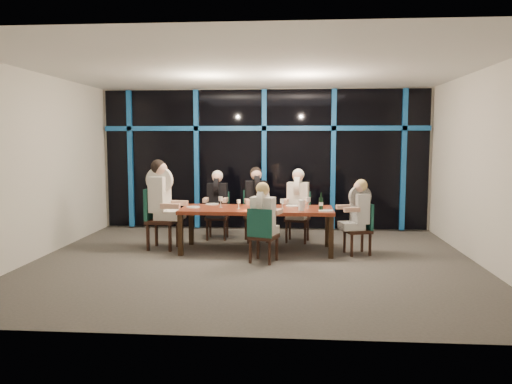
% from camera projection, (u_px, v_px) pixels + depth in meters
% --- Properties ---
extents(room, '(7.04, 7.00, 3.02)m').
position_uv_depth(room, '(253.00, 133.00, 7.64)').
color(room, '#55514B').
rests_on(room, ground).
extents(window_wall, '(6.86, 0.43, 2.94)m').
position_uv_depth(window_wall, '(265.00, 157.00, 10.60)').
color(window_wall, black).
rests_on(window_wall, ground).
extents(dining_table, '(2.60, 1.00, 0.75)m').
position_uv_depth(dining_table, '(257.00, 212.00, 8.58)').
color(dining_table, maroon).
rests_on(dining_table, ground).
extents(chair_far_left, '(0.43, 0.43, 0.91)m').
position_uv_depth(chair_far_left, '(218.00, 213.00, 9.71)').
color(chair_far_left, black).
rests_on(chair_far_left, ground).
extents(chair_far_mid, '(0.54, 0.54, 0.96)m').
position_uv_depth(chair_far_mid, '(256.00, 213.00, 9.51)').
color(chair_far_mid, black).
rests_on(chair_far_mid, ground).
extents(chair_far_right, '(0.50, 0.50, 0.94)m').
position_uv_depth(chair_far_right, '(298.00, 214.00, 9.45)').
color(chair_far_right, black).
rests_on(chair_far_right, ground).
extents(chair_end_left, '(0.55, 0.55, 1.08)m').
position_uv_depth(chair_end_left, '(157.00, 215.00, 8.78)').
color(chair_end_left, black).
rests_on(chair_end_left, ground).
extents(chair_end_right, '(0.49, 0.49, 0.86)m').
position_uv_depth(chair_end_right, '(362.00, 226.00, 8.37)').
color(chair_end_right, black).
rests_on(chair_end_right, ground).
extents(chair_near_mid, '(0.51, 0.51, 0.86)m').
position_uv_depth(chair_near_mid, '(262.00, 233.00, 7.76)').
color(chair_near_mid, black).
rests_on(chair_near_mid, ground).
extents(diner_far_left, '(0.45, 0.56, 0.89)m').
position_uv_depth(diner_far_left, '(217.00, 195.00, 9.59)').
color(diner_far_left, black).
rests_on(diner_far_left, ground).
extents(diner_far_mid, '(0.54, 0.64, 0.94)m').
position_uv_depth(diner_far_mid, '(256.00, 193.00, 9.39)').
color(diner_far_mid, black).
rests_on(diner_far_mid, ground).
extents(diner_far_right, '(0.51, 0.62, 0.92)m').
position_uv_depth(diner_far_right, '(298.00, 195.00, 9.33)').
color(diner_far_right, white).
rests_on(diner_far_right, ground).
extents(diner_end_left, '(0.69, 0.56, 1.05)m').
position_uv_depth(diner_end_left, '(162.00, 191.00, 8.72)').
color(diner_end_left, white).
rests_on(diner_end_left, ground).
extents(diner_end_right, '(0.58, 0.50, 0.84)m').
position_uv_depth(diner_end_right, '(358.00, 206.00, 8.32)').
color(diner_end_right, black).
rests_on(diner_end_right, ground).
extents(diner_near_mid, '(0.51, 0.59, 0.84)m').
position_uv_depth(diner_near_mid, '(264.00, 210.00, 7.79)').
color(diner_near_mid, white).
rests_on(diner_near_mid, ground).
extents(plate_far_left, '(0.24, 0.24, 0.01)m').
position_uv_depth(plate_far_left, '(212.00, 204.00, 9.05)').
color(plate_far_left, white).
rests_on(plate_far_left, dining_table).
extents(plate_far_mid, '(0.24, 0.24, 0.01)m').
position_uv_depth(plate_far_mid, '(261.00, 206.00, 8.85)').
color(plate_far_mid, white).
rests_on(plate_far_mid, dining_table).
extents(plate_far_right, '(0.24, 0.24, 0.01)m').
position_uv_depth(plate_far_right, '(292.00, 206.00, 8.80)').
color(plate_far_right, white).
rests_on(plate_far_right, dining_table).
extents(plate_end_left, '(0.24, 0.24, 0.01)m').
position_uv_depth(plate_end_left, '(193.00, 207.00, 8.65)').
color(plate_end_left, white).
rests_on(plate_end_left, dining_table).
extents(plate_end_right, '(0.24, 0.24, 0.01)m').
position_uv_depth(plate_end_right, '(326.00, 211.00, 8.22)').
color(plate_end_right, white).
rests_on(plate_end_right, dining_table).
extents(plate_near_mid, '(0.24, 0.24, 0.01)m').
position_uv_depth(plate_near_mid, '(276.00, 210.00, 8.31)').
color(plate_near_mid, white).
rests_on(plate_near_mid, dining_table).
extents(wine_bottle, '(0.07, 0.07, 0.30)m').
position_uv_depth(wine_bottle, '(321.00, 204.00, 8.29)').
color(wine_bottle, black).
rests_on(wine_bottle, dining_table).
extents(water_pitcher, '(0.11, 0.10, 0.18)m').
position_uv_depth(water_pitcher, '(301.00, 205.00, 8.25)').
color(water_pitcher, white).
rests_on(water_pitcher, dining_table).
extents(tea_light, '(0.05, 0.05, 0.03)m').
position_uv_depth(tea_light, '(249.00, 209.00, 8.30)').
color(tea_light, '#FFA34C').
rests_on(tea_light, dining_table).
extents(wine_glass_a, '(0.06, 0.06, 0.16)m').
position_uv_depth(wine_glass_a, '(239.00, 202.00, 8.48)').
color(wine_glass_a, silver).
rests_on(wine_glass_a, dining_table).
extents(wine_glass_b, '(0.07, 0.07, 0.18)m').
position_uv_depth(wine_glass_b, '(268.00, 200.00, 8.63)').
color(wine_glass_b, silver).
rests_on(wine_glass_b, dining_table).
extents(wine_glass_c, '(0.07, 0.07, 0.18)m').
position_uv_depth(wine_glass_c, '(282.00, 202.00, 8.43)').
color(wine_glass_c, silver).
rests_on(wine_glass_c, dining_table).
extents(wine_glass_d, '(0.07, 0.07, 0.19)m').
position_uv_depth(wine_glass_d, '(221.00, 200.00, 8.65)').
color(wine_glass_d, silver).
rests_on(wine_glass_d, dining_table).
extents(wine_glass_e, '(0.07, 0.07, 0.19)m').
position_uv_depth(wine_glass_e, '(308.00, 200.00, 8.55)').
color(wine_glass_e, silver).
rests_on(wine_glass_e, dining_table).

